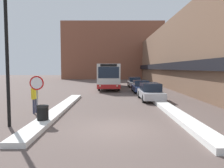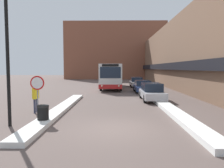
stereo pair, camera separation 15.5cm
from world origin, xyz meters
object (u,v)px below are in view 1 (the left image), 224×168
city_bus (110,75)px  parked_car_front (151,92)px  trash_bin (44,115)px  stop_sign (38,88)px  street_lamp (13,32)px  parked_car_back (135,82)px  pedestrian (36,96)px  parked_car_middle (142,86)px

city_bus → parked_car_front: city_bus is taller
city_bus → trash_bin: 20.28m
parked_car_front → stop_sign: size_ratio=1.93×
stop_sign → street_lamp: size_ratio=0.32×
city_bus → street_lamp: street_lamp is taller
city_bus → parked_car_back: size_ratio=2.82×
city_bus → parked_car_front: (3.74, -11.78, -1.04)m
pedestrian → city_bus: bearing=-7.0°
city_bus → street_lamp: 21.06m
city_bus → parked_car_middle: city_bus is taller
parked_car_front → parked_car_middle: (0.00, 6.39, -0.05)m
parked_car_middle → pedestrian: 14.41m
parked_car_front → parked_car_back: size_ratio=1.06×
parked_car_middle → stop_sign: size_ratio=1.83×
parked_car_back → street_lamp: bearing=-109.7°
parked_car_front → pedestrian: (-8.18, -5.47, 0.34)m
parked_car_middle → parked_car_back: bearing=90.0°
stop_sign → street_lamp: 3.13m
parked_car_middle → stop_sign: (-7.40, -13.70, 1.03)m
city_bus → pedestrian: size_ratio=6.74×
parked_car_back → stop_sign: size_ratio=1.82×
parked_car_front → trash_bin: parked_car_front is taller
trash_bin → pedestrian: bearing=116.4°
parked_car_front → city_bus: bearing=107.6°
stop_sign → trash_bin: stop_sign is taller
parked_car_front → parked_car_back: 13.79m
street_lamp → pedestrian: street_lamp is taller
parked_car_middle → parked_car_back: 7.41m
parked_car_middle → parked_car_back: parked_car_back is taller
city_bus → parked_car_middle: (3.74, -5.39, -1.09)m
stop_sign → city_bus: bearing=79.1°
parked_car_front → stop_sign: bearing=-135.4°
stop_sign → pedestrian: 2.10m
stop_sign → street_lamp: street_lamp is taller
parked_car_middle → trash_bin: size_ratio=4.59×
parked_car_middle → parked_car_back: (-0.00, 7.41, 0.04)m
city_bus → parked_car_middle: size_ratio=2.81×
parked_car_front → parked_car_middle: parked_car_front is taller
city_bus → parked_car_back: bearing=28.3°
stop_sign → pedestrian: (-0.78, 1.84, -0.64)m
parked_car_middle → trash_bin: parked_car_middle is taller
parked_car_front → pedestrian: size_ratio=2.53×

